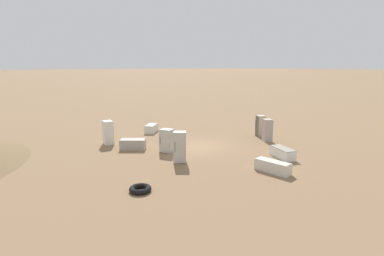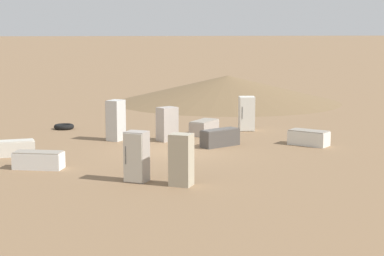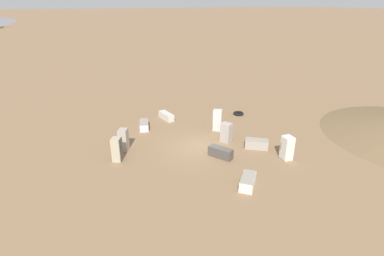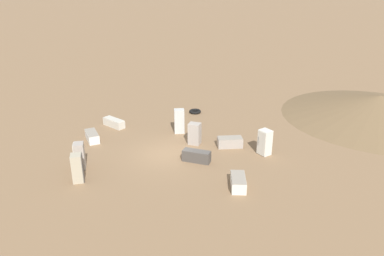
{
  "view_description": "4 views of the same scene",
  "coord_description": "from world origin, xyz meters",
  "px_view_note": "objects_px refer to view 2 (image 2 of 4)",
  "views": [
    {
      "loc": [
        -15.53,
        12.55,
        5.42
      ],
      "look_at": [
        -1.4,
        1.47,
        1.7
      ],
      "focal_mm": 28.0,
      "sensor_mm": 36.0,
      "label": 1
    },
    {
      "loc": [
        -4.3,
        -25.17,
        4.84
      ],
      "look_at": [
        0.83,
        0.67,
        0.81
      ],
      "focal_mm": 60.0,
      "sensor_mm": 36.0,
      "label": 2
    },
    {
      "loc": [
        17.5,
        -9.54,
        10.0
      ],
      "look_at": [
        -1.24,
        0.09,
        1.08
      ],
      "focal_mm": 28.0,
      "sensor_mm": 36.0,
      "label": 3
    },
    {
      "loc": [
        16.84,
        -13.83,
        10.7
      ],
      "look_at": [
        1.22,
        1.02,
        1.9
      ],
      "focal_mm": 35.0,
      "sensor_mm": 36.0,
      "label": 4
    }
  ],
  "objects_px": {
    "discarded_fridge_9": "(39,160)",
    "scrap_tire": "(64,127)",
    "discarded_fridge_7": "(167,124)",
    "discarded_fridge_8": "(247,114)",
    "discarded_fridge_1": "(220,138)",
    "discarded_fridge_3": "(309,138)",
    "discarded_fridge_0": "(116,120)",
    "discarded_fridge_5": "(181,160)",
    "discarded_fridge_6": "(204,127)",
    "discarded_fridge_2": "(10,148)",
    "discarded_fridge_4": "(137,157)"
  },
  "relations": [
    {
      "from": "discarded_fridge_9",
      "to": "scrap_tire",
      "type": "xyz_separation_m",
      "value": [
        0.88,
        9.14,
        -0.19
      ]
    },
    {
      "from": "discarded_fridge_7",
      "to": "discarded_fridge_8",
      "type": "distance_m",
      "value": 4.75
    },
    {
      "from": "discarded_fridge_1",
      "to": "scrap_tire",
      "type": "height_order",
      "value": "discarded_fridge_1"
    },
    {
      "from": "discarded_fridge_3",
      "to": "discarded_fridge_0",
      "type": "bearing_deg",
      "value": -63.57
    },
    {
      "from": "discarded_fridge_5",
      "to": "discarded_fridge_8",
      "type": "bearing_deg",
      "value": 94.63
    },
    {
      "from": "discarded_fridge_6",
      "to": "discarded_fridge_8",
      "type": "xyz_separation_m",
      "value": [
        2.27,
        0.74,
        0.5
      ]
    },
    {
      "from": "discarded_fridge_1",
      "to": "discarded_fridge_9",
      "type": "bearing_deg",
      "value": -94.55
    },
    {
      "from": "discarded_fridge_3",
      "to": "discarded_fridge_7",
      "type": "distance_m",
      "value": 6.17
    },
    {
      "from": "discarded_fridge_9",
      "to": "discarded_fridge_8",
      "type": "bearing_deg",
      "value": -35.33
    },
    {
      "from": "discarded_fridge_5",
      "to": "discarded_fridge_8",
      "type": "xyz_separation_m",
      "value": [
        5.09,
        10.33,
        0.01
      ]
    },
    {
      "from": "discarded_fridge_3",
      "to": "discarded_fridge_7",
      "type": "relative_size",
      "value": 1.15
    },
    {
      "from": "discarded_fridge_0",
      "to": "discarded_fridge_2",
      "type": "relative_size",
      "value": 0.92
    },
    {
      "from": "discarded_fridge_8",
      "to": "scrap_tire",
      "type": "height_order",
      "value": "discarded_fridge_8"
    },
    {
      "from": "discarded_fridge_9",
      "to": "discarded_fridge_4",
      "type": "bearing_deg",
      "value": -110.37
    },
    {
      "from": "discarded_fridge_8",
      "to": "discarded_fridge_6",
      "type": "bearing_deg",
      "value": 26.33
    },
    {
      "from": "discarded_fridge_3",
      "to": "discarded_fridge_7",
      "type": "height_order",
      "value": "discarded_fridge_7"
    },
    {
      "from": "discarded_fridge_1",
      "to": "discarded_fridge_2",
      "type": "bearing_deg",
      "value": -113.69
    },
    {
      "from": "discarded_fridge_8",
      "to": "discarded_fridge_9",
      "type": "distance_m",
      "value": 11.83
    },
    {
      "from": "discarded_fridge_4",
      "to": "discarded_fridge_5",
      "type": "height_order",
      "value": "discarded_fridge_5"
    },
    {
      "from": "discarded_fridge_5",
      "to": "discarded_fridge_7",
      "type": "height_order",
      "value": "discarded_fridge_5"
    },
    {
      "from": "discarded_fridge_3",
      "to": "discarded_fridge_7",
      "type": "xyz_separation_m",
      "value": [
        -5.73,
        2.24,
        0.43
      ]
    },
    {
      "from": "discarded_fridge_0",
      "to": "discarded_fridge_9",
      "type": "distance_m",
      "value": 6.24
    },
    {
      "from": "discarded_fridge_0",
      "to": "discarded_fridge_5",
      "type": "distance_m",
      "value": 8.88
    },
    {
      "from": "discarded_fridge_9",
      "to": "discarded_fridge_1",
      "type": "bearing_deg",
      "value": -48.57
    },
    {
      "from": "discarded_fridge_7",
      "to": "discarded_fridge_3",
      "type": "bearing_deg",
      "value": -47.65
    },
    {
      "from": "discarded_fridge_0",
      "to": "discarded_fridge_2",
      "type": "height_order",
      "value": "discarded_fridge_0"
    },
    {
      "from": "discarded_fridge_2",
      "to": "discarded_fridge_8",
      "type": "relative_size",
      "value": 1.16
    },
    {
      "from": "discarded_fridge_3",
      "to": "scrap_tire",
      "type": "relative_size",
      "value": 1.75
    },
    {
      "from": "discarded_fridge_6",
      "to": "discarded_fridge_8",
      "type": "distance_m",
      "value": 2.44
    },
    {
      "from": "discarded_fridge_5",
      "to": "discarded_fridge_9",
      "type": "bearing_deg",
      "value": 173.65
    },
    {
      "from": "discarded_fridge_4",
      "to": "discarded_fridge_5",
      "type": "relative_size",
      "value": 0.99
    },
    {
      "from": "discarded_fridge_6",
      "to": "discarded_fridge_7",
      "type": "height_order",
      "value": "discarded_fridge_7"
    },
    {
      "from": "discarded_fridge_6",
      "to": "discarded_fridge_9",
      "type": "height_order",
      "value": "discarded_fridge_6"
    },
    {
      "from": "discarded_fridge_0",
      "to": "discarded_fridge_7",
      "type": "distance_m",
      "value": 2.28
    },
    {
      "from": "discarded_fridge_7",
      "to": "discarded_fridge_9",
      "type": "relative_size",
      "value": 0.81
    },
    {
      "from": "discarded_fridge_0",
      "to": "discarded_fridge_4",
      "type": "bearing_deg",
      "value": -141.75
    },
    {
      "from": "discarded_fridge_0",
      "to": "discarded_fridge_3",
      "type": "xyz_separation_m",
      "value": [
        7.94,
        -2.8,
        -0.58
      ]
    },
    {
      "from": "discarded_fridge_1",
      "to": "discarded_fridge_7",
      "type": "xyz_separation_m",
      "value": [
        -1.98,
        1.75,
        0.38
      ]
    },
    {
      "from": "discarded_fridge_0",
      "to": "discarded_fridge_3",
      "type": "bearing_deg",
      "value": -71.53
    },
    {
      "from": "discarded_fridge_0",
      "to": "discarded_fridge_1",
      "type": "relative_size",
      "value": 0.99
    },
    {
      "from": "discarded_fridge_7",
      "to": "discarded_fridge_8",
      "type": "height_order",
      "value": "discarded_fridge_8"
    },
    {
      "from": "discarded_fridge_3",
      "to": "discarded_fridge_8",
      "type": "height_order",
      "value": "discarded_fridge_8"
    },
    {
      "from": "discarded_fridge_4",
      "to": "discarded_fridge_5",
      "type": "distance_m",
      "value": 1.55
    },
    {
      "from": "discarded_fridge_1",
      "to": "scrap_tire",
      "type": "xyz_separation_m",
      "value": [
        -6.44,
        6.09,
        -0.24
      ]
    },
    {
      "from": "discarded_fridge_1",
      "to": "discarded_fridge_5",
      "type": "xyz_separation_m",
      "value": [
        -2.82,
        -6.46,
        0.46
      ]
    },
    {
      "from": "discarded_fridge_7",
      "to": "discarded_fridge_4",
      "type": "bearing_deg",
      "value": -132.6
    },
    {
      "from": "discarded_fridge_0",
      "to": "discarded_fridge_8",
      "type": "height_order",
      "value": "discarded_fridge_0"
    },
    {
      "from": "discarded_fridge_4",
      "to": "discarded_fridge_1",
      "type": "bearing_deg",
      "value": -93.9
    },
    {
      "from": "scrap_tire",
      "to": "discarded_fridge_5",
      "type": "bearing_deg",
      "value": -73.9
    },
    {
      "from": "discarded_fridge_0",
      "to": "discarded_fridge_5",
      "type": "relative_size",
      "value": 1.09
    }
  ]
}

